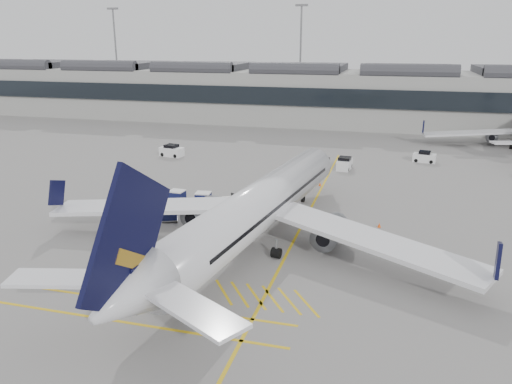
% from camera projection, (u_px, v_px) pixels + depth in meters
% --- Properties ---
extents(ground, '(220.00, 220.00, 0.00)m').
position_uv_depth(ground, '(174.00, 245.00, 44.03)').
color(ground, gray).
rests_on(ground, ground).
extents(terminal, '(200.00, 20.45, 12.40)m').
position_uv_depth(terminal, '(310.00, 94.00, 108.57)').
color(terminal, '#9E9E99').
rests_on(terminal, ground).
extents(light_masts, '(113.00, 0.60, 25.45)m').
position_uv_depth(light_masts, '(314.00, 52.00, 119.53)').
color(light_masts, slate).
rests_on(light_masts, ground).
extents(apron_markings, '(0.25, 60.00, 0.01)m').
position_uv_depth(apron_markings, '(306.00, 218.00, 50.71)').
color(apron_markings, gold).
rests_on(apron_markings, ground).
extents(airliner_main, '(38.67, 42.52, 11.35)m').
position_uv_depth(airliner_main, '(256.00, 209.00, 43.21)').
color(airliner_main, silver).
rests_on(airliner_main, ground).
extents(belt_loader, '(5.14, 3.22, 2.05)m').
position_uv_depth(belt_loader, '(237.00, 207.00, 52.09)').
color(belt_loader, silver).
rests_on(belt_loader, ground).
extents(baggage_cart_a, '(1.81, 1.60, 1.64)m').
position_uv_depth(baggage_cart_a, '(193.00, 214.00, 49.31)').
color(baggage_cart_a, gray).
rests_on(baggage_cart_a, ground).
extents(baggage_cart_b, '(1.84, 1.58, 1.78)m').
position_uv_depth(baggage_cart_b, '(203.00, 200.00, 53.29)').
color(baggage_cart_b, gray).
rests_on(baggage_cart_b, ground).
extents(baggage_cart_c, '(2.00, 1.85, 1.70)m').
position_uv_depth(baggage_cart_c, '(169.00, 212.00, 49.60)').
color(baggage_cart_c, gray).
rests_on(baggage_cart_c, ground).
extents(baggage_cart_d, '(1.83, 1.56, 1.81)m').
position_uv_depth(baggage_cart_d, '(177.00, 198.00, 53.90)').
color(baggage_cart_d, gray).
rests_on(baggage_cart_d, ground).
extents(ramp_agent_a, '(0.79, 0.70, 1.82)m').
position_uv_depth(ramp_agent_a, '(288.00, 209.00, 50.56)').
color(ramp_agent_a, '#FA4F0D').
rests_on(ramp_agent_a, ground).
extents(ramp_agent_b, '(1.21, 1.18, 1.97)m').
position_uv_depth(ramp_agent_b, '(210.00, 215.00, 48.66)').
color(ramp_agent_b, '#EF4F0C').
rests_on(ramp_agent_b, ground).
extents(pushback_tug, '(3.13, 2.49, 1.53)m').
position_uv_depth(pushback_tug, '(139.00, 240.00, 43.41)').
color(pushback_tug, '#595B4D').
rests_on(pushback_tug, ground).
extents(safety_cone_nose, '(0.32, 0.32, 0.44)m').
position_uv_depth(safety_cone_nose, '(320.00, 184.00, 61.77)').
color(safety_cone_nose, '#F24C0A').
rests_on(safety_cone_nose, ground).
extents(safety_cone_engine, '(0.33, 0.33, 0.46)m').
position_uv_depth(safety_cone_engine, '(379.00, 225.00, 48.08)').
color(safety_cone_engine, '#F24C0A').
rests_on(safety_cone_engine, ground).
extents(service_van_left, '(3.85, 2.42, 1.84)m').
position_uv_depth(service_van_left, '(172.00, 151.00, 77.45)').
color(service_van_left, white).
rests_on(service_van_left, ground).
extents(service_van_mid, '(2.02, 3.53, 1.73)m').
position_uv_depth(service_van_mid, '(345.00, 164.00, 69.66)').
color(service_van_mid, white).
rests_on(service_van_mid, ground).
extents(service_van_right, '(3.42, 2.08, 1.65)m').
position_uv_depth(service_van_right, '(424.00, 157.00, 73.75)').
color(service_van_right, white).
rests_on(service_van_right, ground).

